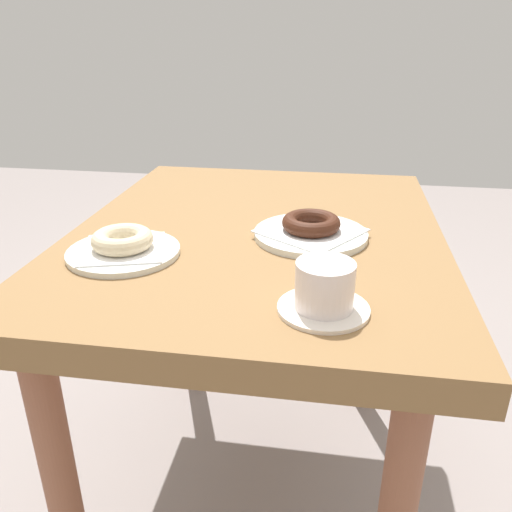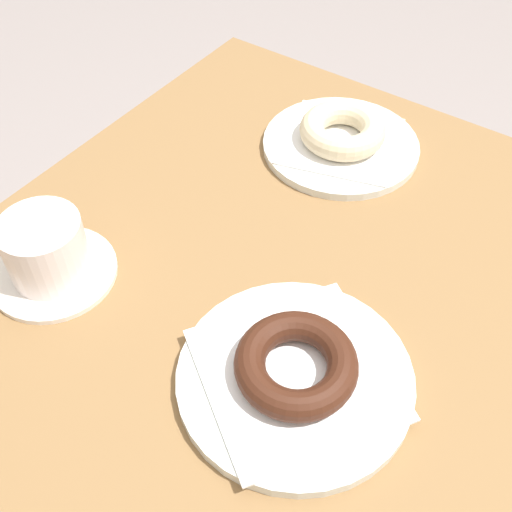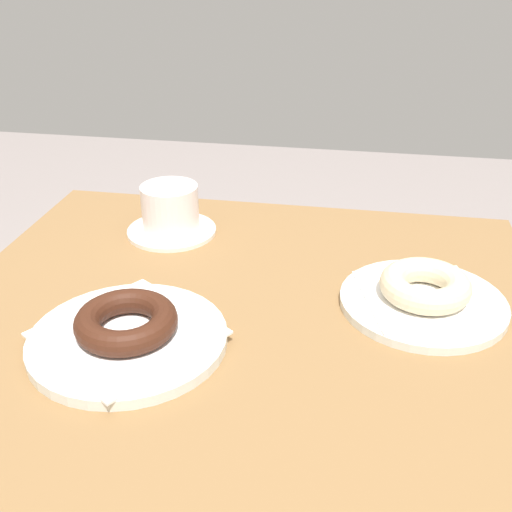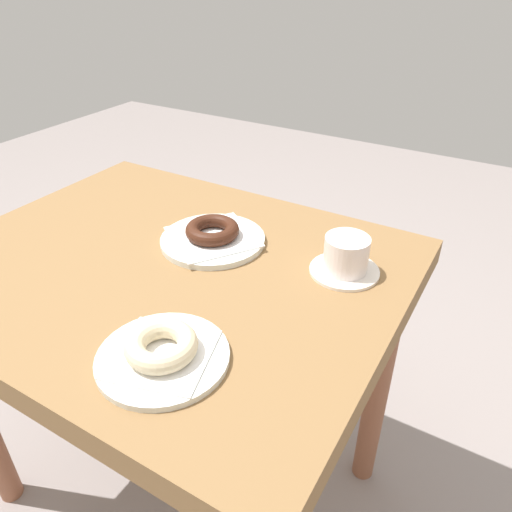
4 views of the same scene
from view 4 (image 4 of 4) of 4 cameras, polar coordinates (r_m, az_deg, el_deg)
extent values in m
plane|color=gray|center=(1.51, -7.63, -24.72)|extent=(6.00, 6.00, 0.00)
cube|color=olive|center=(1.00, -10.46, -1.94)|extent=(0.92, 0.74, 0.05)
cylinder|color=brown|center=(1.29, 14.09, -14.69)|extent=(0.06, 0.06, 0.68)
cylinder|color=brown|center=(1.60, -14.00, -3.96)|extent=(0.06, 0.06, 0.68)
cylinder|color=silver|center=(0.76, -10.85, -11.60)|extent=(0.20, 0.20, 0.01)
cube|color=white|center=(0.76, -10.90, -11.22)|extent=(0.18, 0.18, 0.00)
torus|color=beige|center=(0.74, -11.04, -10.24)|extent=(0.11, 0.11, 0.03)
cylinder|color=silver|center=(1.03, -5.08, 1.90)|extent=(0.22, 0.22, 0.01)
cube|color=white|center=(1.03, -5.10, 2.27)|extent=(0.23, 0.23, 0.00)
torus|color=#3C1C10|center=(1.02, -5.14, 3.05)|extent=(0.11, 0.11, 0.03)
cylinder|color=white|center=(0.95, 10.31, -1.71)|extent=(0.13, 0.13, 0.01)
cylinder|color=silver|center=(0.93, 10.53, 0.23)|extent=(0.09, 0.09, 0.07)
cylinder|color=black|center=(0.92, 10.72, 1.86)|extent=(0.07, 0.07, 0.00)
camera|label=1|loc=(0.88, 58.42, 7.38)|focal=36.36mm
camera|label=2|loc=(1.20, -4.35, 31.63)|focal=44.14mm
camera|label=3|loc=(1.17, -37.51, 20.53)|focal=43.35mm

